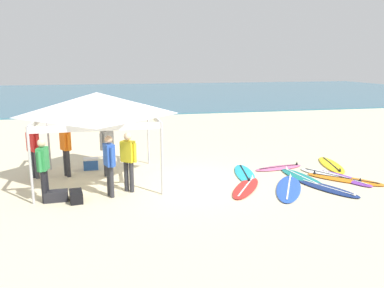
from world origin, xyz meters
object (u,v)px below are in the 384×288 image
(gear_bag_near_tent, at_px, (76,196))
(surfboard_red, at_px, (246,187))
(surfboard_orange, at_px, (345,179))
(surfboard_cyan, at_px, (245,174))
(person_orange, at_px, (66,146))
(surfboard_white, at_px, (332,176))
(surfboard_purple, at_px, (344,178))
(cooler_box, at_px, (91,164))
(person_red, at_px, (33,148))
(surfboard_teal, at_px, (302,177))
(gear_bag_by_pole, at_px, (56,196))
(person_green, at_px, (43,166))
(canopy_tent, at_px, (97,104))
(person_blue, at_px, (109,162))
(surfboard_yellow, at_px, (331,165))
(person_yellow, at_px, (128,158))
(surfboard_pink, at_px, (279,168))
(person_grey, at_px, (107,146))
(surfboard_navy, at_px, (328,188))
(surfboard_blue, at_px, (289,188))

(gear_bag_near_tent, bearing_deg, surfboard_red, 0.00)
(surfboard_orange, bearing_deg, surfboard_cyan, 156.03)
(person_orange, bearing_deg, surfboard_white, -13.11)
(surfboard_red, bearing_deg, person_orange, 154.84)
(person_orange, bearing_deg, surfboard_purple, -14.76)
(cooler_box, bearing_deg, person_red, -158.69)
(surfboard_teal, bearing_deg, gear_bag_by_pole, -176.81)
(surfboard_cyan, xyz_separation_m, surfboard_orange, (2.85, -1.27, -0.00))
(person_green, bearing_deg, surfboard_teal, 3.17)
(person_green, height_order, cooler_box, person_green)
(canopy_tent, bearing_deg, person_blue, -79.65)
(surfboard_yellow, xyz_separation_m, gear_bag_near_tent, (-8.63, -1.69, 0.10))
(person_green, xyz_separation_m, cooler_box, (1.07, 2.99, -0.79))
(person_orange, distance_m, person_yellow, 2.69)
(surfboard_cyan, relative_size, person_blue, 1.32)
(person_orange, bearing_deg, surfboard_pink, -5.40)
(surfboard_yellow, distance_m, surfboard_purple, 1.58)
(surfboard_teal, height_order, person_red, person_red)
(surfboard_red, distance_m, person_grey, 4.61)
(surfboard_orange, bearing_deg, person_orange, 164.49)
(surfboard_red, relative_size, gear_bag_by_pole, 3.47)
(surfboard_pink, relative_size, person_green, 1.11)
(person_orange, bearing_deg, surfboard_cyan, -10.95)
(person_yellow, bearing_deg, person_red, 145.31)
(person_green, distance_m, cooler_box, 3.27)
(surfboard_pink, height_order, surfboard_purple, same)
(surfboard_orange, bearing_deg, surfboard_purple, 60.52)
(person_orange, bearing_deg, cooler_box, 43.60)
(surfboard_cyan, distance_m, person_blue, 4.58)
(surfboard_cyan, relative_size, surfboard_purple, 1.10)
(surfboard_white, height_order, gear_bag_by_pole, gear_bag_by_pole)
(person_red, bearing_deg, surfboard_orange, -14.11)
(surfboard_red, height_order, surfboard_purple, same)
(surfboard_pink, bearing_deg, person_red, 175.09)
(surfboard_white, distance_m, cooler_box, 8.06)
(canopy_tent, distance_m, surfboard_navy, 7.26)
(cooler_box, bearing_deg, surfboard_navy, -28.81)
(surfboard_yellow, distance_m, surfboard_blue, 3.33)
(surfboard_red, xyz_separation_m, surfboard_pink, (1.88, 1.78, 0.00))
(person_orange, height_order, cooler_box, person_orange)
(surfboard_navy, bearing_deg, surfboard_white, 52.98)
(surfboard_white, height_order, gear_bag_near_tent, gear_bag_near_tent)
(person_blue, relative_size, person_grey, 1.00)
(surfboard_orange, distance_m, surfboard_teal, 1.31)
(surfboard_teal, xyz_separation_m, gear_bag_near_tent, (-6.87, -0.56, 0.10))
(surfboard_pink, bearing_deg, surfboard_white, -45.54)
(surfboard_cyan, distance_m, person_orange, 5.85)
(surfboard_red, relative_size, cooler_box, 4.16)
(surfboard_navy, distance_m, surfboard_orange, 1.22)
(surfboard_blue, height_order, person_grey, person_grey)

